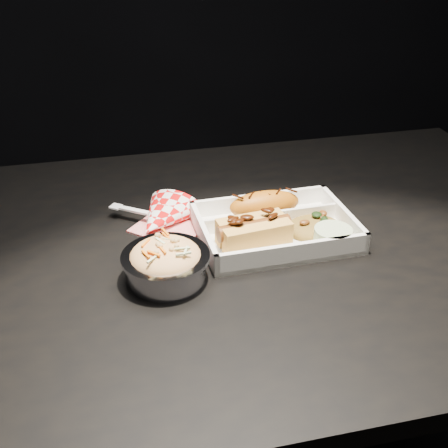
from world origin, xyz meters
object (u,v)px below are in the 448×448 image
Objects in this scene: food_tray at (275,231)px; foil_coleslaw_cup at (166,262)px; fried_pastry at (265,204)px; napkin_fork at (162,218)px; dining_table at (245,284)px; hotdog at (254,230)px.

foil_coleslaw_cup reaches higher than food_tray.
fried_pastry is 0.18m from napkin_fork.
fried_pastry is 0.75× the size of napkin_fork.
napkin_fork reaches higher than dining_table.
napkin_fork is at bearing 151.08° from dining_table.
food_tray is 2.05× the size of fried_pastry.
fried_pastry is (0.05, 0.05, 0.12)m from dining_table.
fried_pastry is 1.02× the size of hotdog.
hotdog is at bearing -149.23° from food_tray.
food_tray is at bearing -1.53° from dining_table.
foil_coleslaw_cup is 0.77× the size of napkin_fork.
dining_table is at bearing 30.30° from foil_coleslaw_cup.
dining_table is 0.21m from foil_coleslaw_cup.
dining_table is 9.81× the size of hotdog.
foil_coleslaw_cup reaches higher than napkin_fork.
dining_table is 9.62× the size of fried_pastry.
foil_coleslaw_cup is (-0.14, -0.08, 0.12)m from dining_table.
fried_pastry is at bearing 55.81° from hotdog.
food_tray is (0.05, -0.00, 0.10)m from dining_table.
hotdog reaches higher than dining_table.
napkin_fork is (-0.18, 0.02, -0.01)m from fried_pastry.
dining_table is 0.13m from hotdog.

